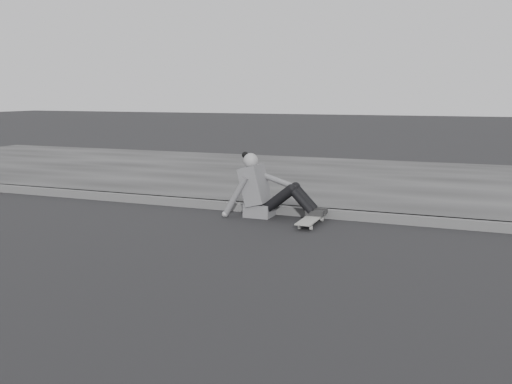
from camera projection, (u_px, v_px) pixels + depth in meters
ground at (344, 283)px, 5.03m from camera, size 80.00×80.00×0.00m
curb at (388, 218)px, 7.39m from camera, size 24.00×0.16×0.12m
sidewalk at (414, 184)px, 10.16m from camera, size 24.00×6.00×0.12m
skateboard at (311, 219)px, 7.25m from camera, size 0.20×0.78×0.09m
seated_woman at (264, 191)px, 7.69m from camera, size 1.38×0.46×0.88m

